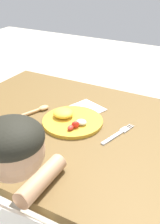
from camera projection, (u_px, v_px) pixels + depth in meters
dining_table at (78, 152)px, 1.17m from camera, size 1.17×0.81×0.73m
plate at (71, 120)px, 1.12m from camera, size 0.25×0.25×0.05m
fork at (118, 134)px, 1.05m from camera, size 0.07×0.18×0.01m
spoon at (34, 111)px, 1.20m from camera, size 0.09×0.19×0.02m
napkin at (84, 109)px, 1.22m from camera, size 0.18×0.19×0.00m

